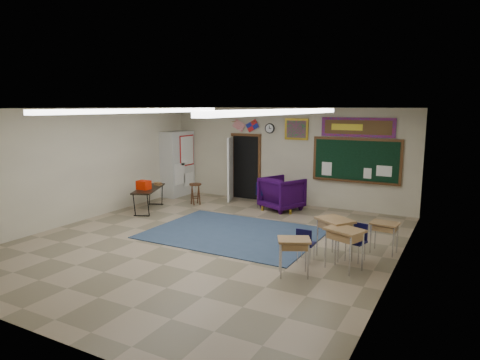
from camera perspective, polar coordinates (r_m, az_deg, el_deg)
The scene contains 25 objects.
floor at distance 9.89m, azimuth -4.17°, elevation -8.16°, with size 9.00×9.00×0.00m, color gray.
back_wall at distance 13.50m, azimuth 6.12°, elevation 3.20°, with size 8.00×0.04×3.00m, color beige.
front_wall at distance 6.33m, azimuth -27.02°, elevation -5.50°, with size 8.00×0.04×3.00m, color beige.
left_wall at distance 12.15m, azimuth -20.36°, elevation 1.89°, with size 0.04×9.00×3.00m, color beige.
right_wall at distance 8.13m, azimuth 20.18°, elevation -1.80°, with size 0.04×9.00×3.00m, color beige.
ceiling at distance 9.40m, azimuth -4.40°, elevation 9.49°, with size 8.00×9.00×0.04m, color silver.
area_rug at distance 10.44m, azimuth -0.85°, elevation -7.10°, with size 4.00×3.00×0.02m, color #2F415B.
fluorescent_strips at distance 9.40m, azimuth -4.40°, elevation 9.13°, with size 3.86×6.00×0.10m, color white, non-canonical shape.
doorway at distance 14.06m, azimuth 0.19°, elevation 1.71°, with size 1.10×0.89×2.16m.
chalkboard at distance 12.80m, azimuth 15.20°, elevation 2.38°, with size 2.55×0.14×1.30m.
bulletin_board at distance 12.72m, azimuth 15.40°, elevation 6.79°, with size 2.10×0.05×0.55m.
framed_art_print at distance 13.27m, azimuth 7.54°, elevation 6.74°, with size 0.75×0.05×0.65m.
wall_clock at distance 13.61m, azimuth 3.98°, elevation 6.88°, with size 0.32×0.05×0.32m.
wall_flags at distance 13.96m, azimuth 0.74°, elevation 7.51°, with size 1.16×0.06×0.70m, color red, non-canonical shape.
storage_cabinet at distance 14.82m, azimuth -8.29°, elevation 2.18°, with size 0.59×1.25×2.20m.
wingback_armchair at distance 12.77m, azimuth 5.62°, elevation -1.78°, with size 1.04×1.07×0.98m, color #200532.
student_chair_reading at distance 13.00m, azimuth 3.15°, elevation -1.94°, with size 0.40×0.40×0.80m, color black, non-canonical shape.
student_chair_desk_a at distance 8.65m, azimuth 8.79°, elevation -8.50°, with size 0.35×0.35×0.70m, color black, non-canonical shape.
student_chair_desk_b at distance 8.89m, azimuth 15.15°, elevation -8.08°, with size 0.37×0.37×0.74m, color black, non-canonical shape.
student_desk_front_left at distance 8.89m, azimuth 12.48°, elevation -7.35°, with size 0.86×0.81×0.83m.
student_desk_front_right at distance 9.51m, azimuth 18.67°, elevation -7.08°, with size 0.59×0.46×0.66m.
student_desk_back_left at distance 7.93m, azimuth 7.18°, elevation -9.89°, with size 0.71×0.65×0.70m.
student_desk_back_right at distance 8.37m, azimuth 13.72°, elevation -8.64°, with size 0.80×0.70×0.79m.
folding_table at distance 12.90m, azimuth -12.07°, elevation -2.38°, with size 1.14×1.71×0.93m.
wooden_stool at distance 13.45m, azimuth -5.95°, elevation -1.82°, with size 0.37×0.37×0.66m.
Camera 1 is at (5.10, -7.90, 3.06)m, focal length 32.00 mm.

